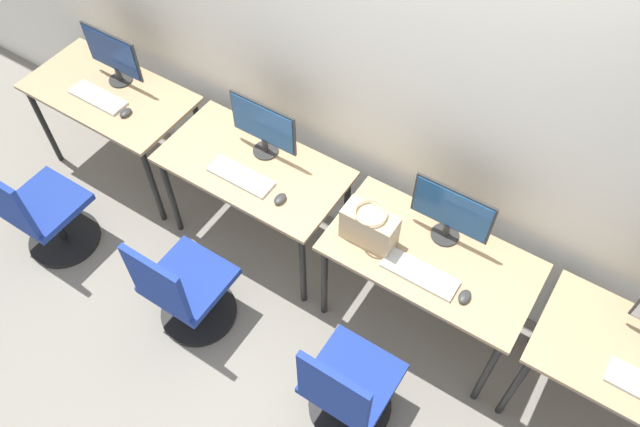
{
  "coord_description": "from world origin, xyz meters",
  "views": [
    {
      "loc": [
        1.08,
        -1.55,
        3.56
      ],
      "look_at": [
        0.0,
        0.12,
        0.9
      ],
      "focal_mm": 35.0,
      "sensor_mm": 36.0,
      "label": 1
    }
  ],
  "objects_px": {
    "monitor_far_left": "(113,55)",
    "handbag": "(369,227)",
    "keyboard_left": "(241,176)",
    "mouse_left": "(280,199)",
    "monitor_left": "(263,127)",
    "monitor_right": "(451,212)",
    "keyboard_right": "(420,274)",
    "mouse_far_left": "(126,113)",
    "office_chair_left": "(185,292)",
    "mouse_right": "(465,297)",
    "office_chair_right": "(347,390)",
    "keyboard_far_left": "(98,98)",
    "office_chair_far_left": "(42,215)"
  },
  "relations": [
    {
      "from": "monitor_right",
      "to": "keyboard_right",
      "type": "xyz_separation_m",
      "value": [
        0.0,
        -0.3,
        -0.2
      ]
    },
    {
      "from": "monitor_right",
      "to": "mouse_right",
      "type": "xyz_separation_m",
      "value": [
        0.26,
        -0.3,
        -0.19
      ]
    },
    {
      "from": "mouse_left",
      "to": "monitor_right",
      "type": "height_order",
      "value": "monitor_right"
    },
    {
      "from": "mouse_far_left",
      "to": "keyboard_right",
      "type": "relative_size",
      "value": 0.22
    },
    {
      "from": "keyboard_right",
      "to": "mouse_far_left",
      "type": "bearing_deg",
      "value": 178.77
    },
    {
      "from": "mouse_far_left",
      "to": "office_chair_left",
      "type": "bearing_deg",
      "value": -34.6
    },
    {
      "from": "keyboard_left",
      "to": "office_chair_right",
      "type": "bearing_deg",
      "value": -29.01
    },
    {
      "from": "office_chair_far_left",
      "to": "mouse_right",
      "type": "bearing_deg",
      "value": 14.68
    },
    {
      "from": "keyboard_far_left",
      "to": "mouse_far_left",
      "type": "relative_size",
      "value": 4.56
    },
    {
      "from": "keyboard_right",
      "to": "handbag",
      "type": "relative_size",
      "value": 1.37
    },
    {
      "from": "monitor_far_left",
      "to": "monitor_left",
      "type": "xyz_separation_m",
      "value": [
        1.19,
        0.01,
        0.0
      ]
    },
    {
      "from": "keyboard_left",
      "to": "office_chair_right",
      "type": "distance_m",
      "value": 1.36
    },
    {
      "from": "mouse_far_left",
      "to": "keyboard_right",
      "type": "height_order",
      "value": "mouse_far_left"
    },
    {
      "from": "office_chair_far_left",
      "to": "office_chair_right",
      "type": "distance_m",
      "value": 2.26
    },
    {
      "from": "keyboard_left",
      "to": "handbag",
      "type": "distance_m",
      "value": 0.86
    },
    {
      "from": "mouse_right",
      "to": "monitor_far_left",
      "type": "bearing_deg",
      "value": 174.21
    },
    {
      "from": "keyboard_far_left",
      "to": "monitor_right",
      "type": "height_order",
      "value": "monitor_right"
    },
    {
      "from": "mouse_left",
      "to": "handbag",
      "type": "xyz_separation_m",
      "value": [
        0.56,
        0.04,
        0.1
      ]
    },
    {
      "from": "mouse_left",
      "to": "monitor_right",
      "type": "xyz_separation_m",
      "value": [
        0.9,
        0.29,
        0.19
      ]
    },
    {
      "from": "mouse_right",
      "to": "office_chair_right",
      "type": "xyz_separation_m",
      "value": [
        -0.32,
        -0.6,
        -0.41
      ]
    },
    {
      "from": "mouse_far_left",
      "to": "monitor_left",
      "type": "height_order",
      "value": "monitor_left"
    },
    {
      "from": "monitor_far_left",
      "to": "office_chair_far_left",
      "type": "height_order",
      "value": "monitor_far_left"
    },
    {
      "from": "monitor_right",
      "to": "office_chair_right",
      "type": "height_order",
      "value": "monitor_right"
    },
    {
      "from": "office_chair_left",
      "to": "keyboard_right",
      "type": "distance_m",
      "value": 1.39
    },
    {
      "from": "mouse_left",
      "to": "keyboard_right",
      "type": "relative_size",
      "value": 0.22
    },
    {
      "from": "monitor_far_left",
      "to": "handbag",
      "type": "bearing_deg",
      "value": -6.06
    },
    {
      "from": "mouse_far_left",
      "to": "mouse_left",
      "type": "relative_size",
      "value": 1.0
    },
    {
      "from": "keyboard_left",
      "to": "mouse_left",
      "type": "height_order",
      "value": "mouse_left"
    },
    {
      "from": "monitor_right",
      "to": "keyboard_right",
      "type": "height_order",
      "value": "monitor_right"
    },
    {
      "from": "monitor_right",
      "to": "handbag",
      "type": "bearing_deg",
      "value": -143.7
    },
    {
      "from": "keyboard_far_left",
      "to": "mouse_right",
      "type": "xyz_separation_m",
      "value": [
        2.64,
        -0.06,
        0.01
      ]
    },
    {
      "from": "keyboard_far_left",
      "to": "office_chair_left",
      "type": "bearing_deg",
      "value": -28.88
    },
    {
      "from": "mouse_right",
      "to": "office_chair_right",
      "type": "relative_size",
      "value": 0.1
    },
    {
      "from": "monitor_left",
      "to": "office_chair_left",
      "type": "xyz_separation_m",
      "value": [
        0.02,
        -0.89,
        -0.61
      ]
    },
    {
      "from": "office_chair_left",
      "to": "mouse_left",
      "type": "bearing_deg",
      "value": 65.77
    },
    {
      "from": "office_chair_far_left",
      "to": "mouse_left",
      "type": "height_order",
      "value": "office_chair_far_left"
    },
    {
      "from": "handbag",
      "to": "mouse_left",
      "type": "bearing_deg",
      "value": -175.67
    },
    {
      "from": "monitor_far_left",
      "to": "monitor_left",
      "type": "bearing_deg",
      "value": 0.38
    },
    {
      "from": "monitor_far_left",
      "to": "mouse_left",
      "type": "distance_m",
      "value": 1.52
    },
    {
      "from": "office_chair_right",
      "to": "monitor_left",
      "type": "bearing_deg",
      "value": 142.16
    },
    {
      "from": "monitor_right",
      "to": "mouse_right",
      "type": "bearing_deg",
      "value": -49.63
    },
    {
      "from": "handbag",
      "to": "office_chair_left",
      "type": "bearing_deg",
      "value": -141.64
    },
    {
      "from": "mouse_left",
      "to": "office_chair_left",
      "type": "height_order",
      "value": "office_chair_left"
    },
    {
      "from": "office_chair_far_left",
      "to": "keyboard_left",
      "type": "bearing_deg",
      "value": 31.87
    },
    {
      "from": "mouse_far_left",
      "to": "keyboard_left",
      "type": "height_order",
      "value": "mouse_far_left"
    },
    {
      "from": "monitor_far_left",
      "to": "monitor_left",
      "type": "relative_size",
      "value": 1.0
    },
    {
      "from": "monitor_left",
      "to": "monitor_right",
      "type": "distance_m",
      "value": 1.19
    },
    {
      "from": "keyboard_right",
      "to": "keyboard_far_left",
      "type": "bearing_deg",
      "value": 178.67
    },
    {
      "from": "office_chair_left",
      "to": "office_chair_right",
      "type": "height_order",
      "value": "same"
    },
    {
      "from": "mouse_right",
      "to": "office_chair_left",
      "type": "bearing_deg",
      "value": -156.94
    }
  ]
}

